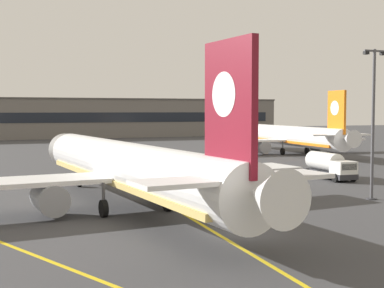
{
  "coord_description": "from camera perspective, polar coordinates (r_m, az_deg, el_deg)",
  "views": [
    {
      "loc": [
        -15.57,
        -30.79,
        7.93
      ],
      "look_at": [
        2.39,
        14.59,
        4.87
      ],
      "focal_mm": 50.5,
      "sensor_mm": 36.0,
      "label": 1
    }
  ],
  "objects": [
    {
      "name": "service_truck_fuel_white",
      "position": [
        64.53,
        14.28,
        -2.25
      ],
      "size": [
        2.96,
        7.71,
        3.0
      ],
      "color": "#2D2D33",
      "rests_on": "ground"
    },
    {
      "name": "apron_lamp_post",
      "position": [
        50.23,
        18.58,
        2.27
      ],
      "size": [
        2.24,
        0.9,
        13.27
      ],
      "color": "#515156",
      "rests_on": "ground"
    },
    {
      "name": "safety_cone_by_nose_gear",
      "position": [
        59.96,
        -9.44,
        -3.81
      ],
      "size": [
        0.44,
        0.44,
        0.55
      ],
      "color": "orange",
      "rests_on": "ground"
    },
    {
      "name": "airliner_foreground",
      "position": [
        42.98,
        -6.8,
        -2.53
      ],
      "size": [
        32.31,
        41.52,
        11.65
      ],
      "color": "white",
      "rests_on": "ground"
    },
    {
      "name": "terminal_building",
      "position": [
        157.28,
        -17.5,
        2.61
      ],
      "size": [
        153.65,
        12.4,
        11.41
      ],
      "color": "slate",
      "rests_on": "ground"
    },
    {
      "name": "taxiway_centreline",
      "position": [
        63.25,
        -7.18,
        -3.64
      ],
      "size": [
        9.36,
        179.79,
        0.01
      ],
      "primitive_type": "cube",
      "rotation": [
        0.0,
        0.0,
        -0.05
      ],
      "color": "yellow",
      "rests_on": "ground"
    },
    {
      "name": "airliner_background",
      "position": [
        99.84,
        10.34,
        0.8
      ],
      "size": [
        30.43,
        39.2,
        11.0
      ],
      "color": "white",
      "rests_on": "ground"
    },
    {
      "name": "ground_plane",
      "position": [
        35.4,
        5.17,
        -9.37
      ],
      "size": [
        400.0,
        400.0,
        0.0
      ],
      "primitive_type": "plane",
      "color": "#3D3D3F"
    },
    {
      "name": "taxiway_lead_in_stripe",
      "position": [
        33.77,
        -18.61,
        -10.17
      ],
      "size": [
        23.7,
        55.36,
        0.01
      ],
      "primitive_type": "cube",
      "rotation": [
        0.0,
        0.0,
        0.4
      ],
      "color": "yellow",
      "rests_on": "ground"
    }
  ]
}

